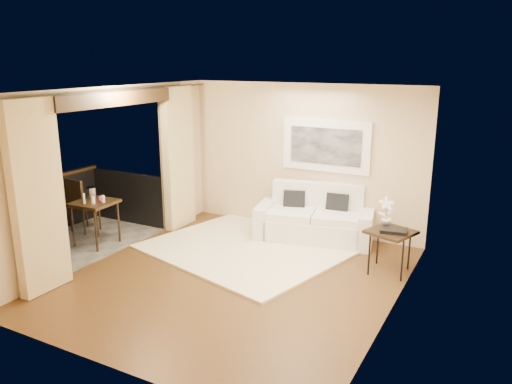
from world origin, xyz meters
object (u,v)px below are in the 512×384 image
Objects in this scene: ice_bucket at (91,193)px; sofa at (315,220)px; orchid at (386,212)px; bistro_table at (95,206)px; balcony_chair_near at (25,226)px; balcony_chair_far at (79,201)px; side_table at (391,234)px.

sofa is at bearing 29.32° from ice_bucket.
bistro_table is at bearing -163.93° from orchid.
orchid is 2.32× the size of ice_bucket.
balcony_chair_near is at bearing -112.27° from ice_bucket.
bistro_table is at bearing -32.84° from ice_bucket.
orchid reaches higher than balcony_chair_far.
orchid reaches higher than side_table.
ice_bucket is (0.54, -0.20, 0.28)m from balcony_chair_far.
orchid reaches higher than ice_bucket.
balcony_chair_far is at bearing 77.41° from balcony_chair_near.
orchid is 0.60× the size of bistro_table.
bistro_table is 3.84× the size of ice_bucket.
balcony_chair_near is at bearing -156.53° from orchid.
sofa is 3.92m from ice_bucket.
sofa is 2.44× the size of balcony_chair_near.
balcony_chair_far is at bearing 159.42° from ice_bucket.
side_table is at bearing -49.31° from orchid.
orchid is at bearing -165.66° from balcony_chair_far.
orchid is at bearing -37.97° from sofa.
orchid is 4.81m from bistro_table.
side_table is (1.51, -0.82, 0.26)m from sofa.
orchid is at bearing 14.33° from ice_bucket.
bistro_table is 0.87× the size of balcony_chair_near.
balcony_chair_far is at bearing -168.57° from sofa.
sofa reaches higher than side_table.
side_table is at bearing -167.27° from balcony_chair_far.
ice_bucket is (-4.90, -1.09, 0.27)m from side_table.
balcony_chair_far is at bearing 156.27° from bistro_table.
sofa is at bearing -153.08° from balcony_chair_far.
sofa is at bearing 31.98° from bistro_table.
bistro_table is 1.12m from balcony_chair_near.
balcony_chair_far reaches higher than ice_bucket.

